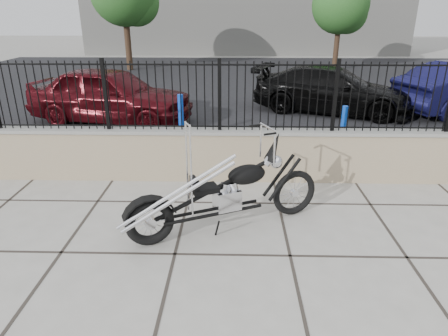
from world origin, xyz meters
TOP-DOWN VIEW (x-y plane):
  - ground_plane at (0.00, 0.00)m, footprint 90.00×90.00m
  - parking_lot at (0.00, 12.50)m, footprint 30.00×30.00m
  - retaining_wall at (0.00, 2.50)m, footprint 14.00×0.36m
  - iron_fence at (0.00, 2.50)m, footprint 14.00×0.08m
  - chopper_motorcycle at (-0.88, 0.66)m, footprint 2.74×1.58m
  - car_red at (-4.17, 6.50)m, footprint 4.79×2.74m
  - car_black at (2.22, 7.81)m, footprint 5.09×3.48m
  - bollard_a at (-2.02, 4.91)m, footprint 0.15×0.15m
  - bollard_b at (1.67, 4.19)m, footprint 0.15×0.15m
  - tree_right at (4.42, 16.86)m, footprint 2.78×2.78m

SIDE VIEW (x-z plane):
  - ground_plane at x=0.00m, z-range 0.00..0.00m
  - parking_lot at x=0.00m, z-range 0.00..0.00m
  - retaining_wall at x=0.00m, z-range 0.00..0.96m
  - bollard_b at x=1.67m, z-range 0.00..1.02m
  - bollard_a at x=-2.02m, z-range 0.00..1.11m
  - car_black at x=2.22m, z-range 0.00..1.37m
  - car_red at x=-4.17m, z-range 0.00..1.54m
  - chopper_motorcycle at x=-0.88m, z-range 0.00..1.67m
  - iron_fence at x=0.00m, z-range 0.96..2.16m
  - tree_right at x=4.42m, z-range 0.94..5.62m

